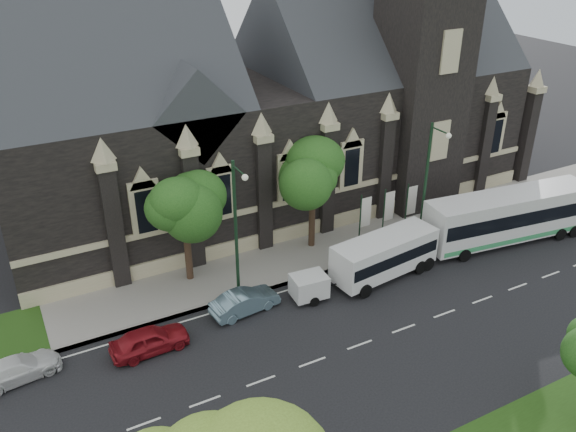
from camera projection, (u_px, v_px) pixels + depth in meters
ground at (360, 345)px, 32.24m from camera, size 160.00×160.00×0.00m
sidewalk at (280, 263)px, 39.67m from camera, size 80.00×5.00×0.15m
museum at (283, 101)px, 45.40m from camera, size 40.00×17.70×29.90m
tree_walk_right at (314, 169)px, 39.34m from camera, size 4.08×4.08×7.80m
tree_walk_left at (185, 197)px, 35.61m from camera, size 3.91×3.91×7.64m
street_lamp_near at (428, 179)px, 39.65m from camera, size 0.36×1.88×9.00m
street_lamp_mid at (237, 225)px, 33.81m from camera, size 0.36×1.88×9.00m
banner_flag_left at (364, 215)px, 40.85m from camera, size 0.90×0.10×4.00m
banner_flag_center at (387, 209)px, 41.68m from camera, size 0.90×0.10×4.00m
banner_flag_right at (410, 204)px, 42.51m from camera, size 0.90×0.10×4.00m
tour_coach at (509, 216)px, 41.60m from camera, size 12.92×4.22×3.70m
shuttle_bus at (385, 254)px, 37.65m from camera, size 7.55×3.32×2.83m
box_trailer at (309, 286)px, 35.68m from camera, size 3.12×1.83×1.63m
sedan at (245, 302)px, 34.65m from camera, size 4.34×1.95×1.38m
car_far_red at (150, 340)px, 31.50m from camera, size 4.27×1.83×1.44m
car_far_white at (17, 369)px, 29.64m from camera, size 4.43×2.28×1.23m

